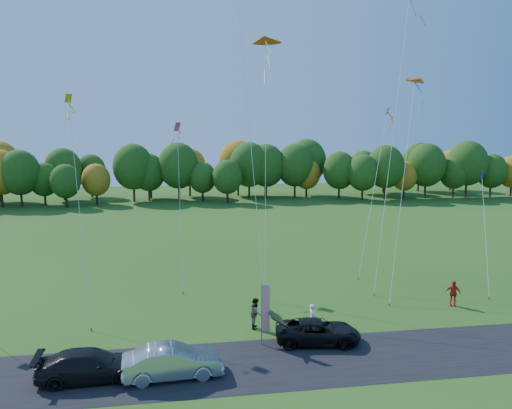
{
  "coord_description": "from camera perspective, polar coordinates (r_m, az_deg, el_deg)",
  "views": [
    {
      "loc": [
        -5.34,
        -28.47,
        12.4
      ],
      "look_at": [
        0.0,
        6.0,
        7.0
      ],
      "focal_mm": 35.0,
      "sensor_mm": 36.0,
      "label": 1
    }
  ],
  "objects": [
    {
      "name": "kite_delta_red",
      "position": [
        35.08,
        1.12,
        5.04
      ],
      "size": [
        2.73,
        9.82,
        20.29
      ],
      "color": "#4C3F33",
      "rests_on": "ground"
    },
    {
      "name": "person_east",
      "position": [
        38.08,
        21.6,
        -9.41
      ],
      "size": [
        1.14,
        0.9,
        1.81
      ],
      "primitive_type": "imported",
      "rotation": [
        0.0,
        0.0,
        -0.5
      ],
      "color": "red",
      "rests_on": "ground"
    },
    {
      "name": "kite_diamond_blue_low",
      "position": [
        42.26,
        24.73,
        -2.93
      ],
      "size": [
        2.62,
        5.66,
        9.23
      ],
      "color": "#4C3F33",
      "rests_on": "ground"
    },
    {
      "name": "kite_parafoil_orange",
      "position": [
        43.12,
        15.46,
        8.27
      ],
      "size": [
        8.49,
        11.49,
        24.81
      ],
      "color": "#4C3F33",
      "rests_on": "ground"
    },
    {
      "name": "ground",
      "position": [
        31.51,
        1.72,
        -14.38
      ],
      "size": [
        160.0,
        160.0,
        0.0
      ],
      "primitive_type": "plane",
      "color": "#285115"
    },
    {
      "name": "kite_delta_blue",
      "position": [
        40.04,
        -1.33,
        14.84
      ],
      "size": [
        3.68,
        11.3,
        32.68
      ],
      "color": "#4C3F33",
      "rests_on": "ground"
    },
    {
      "name": "black_suv",
      "position": [
        30.07,
        7.09,
        -14.2
      ],
      "size": [
        5.22,
        3.01,
        1.37
      ],
      "primitive_type": "imported",
      "rotation": [
        0.0,
        0.0,
        1.42
      ],
      "color": "black",
      "rests_on": "ground"
    },
    {
      "name": "asphalt_strip",
      "position": [
        27.95,
        3.29,
        -17.54
      ],
      "size": [
        90.0,
        6.0,
        0.01
      ],
      "primitive_type": "cube",
      "color": "black",
      "rests_on": "ground"
    },
    {
      "name": "dark_truck_a",
      "position": [
        27.23,
        -18.46,
        -17.01
      ],
      "size": [
        5.24,
        2.29,
        1.5
      ],
      "primitive_type": "imported",
      "rotation": [
        0.0,
        0.0,
        1.61
      ],
      "color": "black",
      "rests_on": "ground"
    },
    {
      "name": "person_tailgate_b",
      "position": [
        31.8,
        -0.02,
        -12.3
      ],
      "size": [
        0.84,
        1.01,
        1.9
      ],
      "primitive_type": "imported",
      "rotation": [
        0.0,
        0.0,
        1.44
      ],
      "color": "gray",
      "rests_on": "ground"
    },
    {
      "name": "silver_sedan",
      "position": [
        26.45,
        -9.51,
        -17.29
      ],
      "size": [
        5.09,
        2.1,
        1.64
      ],
      "primitive_type": "imported",
      "rotation": [
        0.0,
        0.0,
        1.65
      ],
      "color": "#AEADB2",
      "rests_on": "ground"
    },
    {
      "name": "tree_line",
      "position": [
        84.56,
        -5.09,
        0.33
      ],
      "size": [
        116.0,
        12.0,
        10.0
      ],
      "primitive_type": null,
      "color": "#1E4711",
      "rests_on": "ground"
    },
    {
      "name": "kite_parafoil_rainbow",
      "position": [
        39.81,
        16.48,
        2.48
      ],
      "size": [
        6.6,
        8.71,
        16.82
      ],
      "color": "#4C3F33",
      "rests_on": "ground"
    },
    {
      "name": "kite_diamond_yellow",
      "position": [
        34.41,
        -19.59,
        -0.18
      ],
      "size": [
        2.35,
        6.56,
        14.99
      ],
      "color": "#4C3F33",
      "rests_on": "ground"
    },
    {
      "name": "kite_diamond_white",
      "position": [
        44.2,
        13.31,
        1.61
      ],
      "size": [
        4.96,
        6.21,
        14.54
      ],
      "color": "#4C3F33",
      "rests_on": "ground"
    },
    {
      "name": "feather_flag",
      "position": [
        29.06,
        1.0,
        -11.66
      ],
      "size": [
        0.48,
        0.14,
        3.68
      ],
      "color": "#999999",
      "rests_on": "ground"
    },
    {
      "name": "kite_diamond_pink",
      "position": [
        40.24,
        -8.74,
        1.26
      ],
      "size": [
        1.21,
        6.63,
        13.18
      ],
      "color": "#4C3F33",
      "rests_on": "ground"
    },
    {
      "name": "person_tailgate_a",
      "position": [
        31.5,
        6.46,
        -12.74
      ],
      "size": [
        0.61,
        0.74,
        1.74
      ],
      "primitive_type": "imported",
      "rotation": [
        0.0,
        0.0,
        1.92
      ],
      "color": "white",
      "rests_on": "ground"
    }
  ]
}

